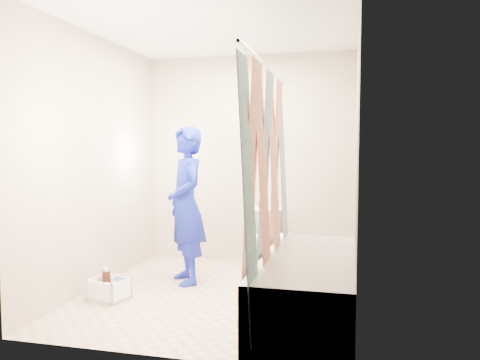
% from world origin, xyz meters
% --- Properties ---
extents(floor, '(2.60, 2.60, 0.00)m').
position_xyz_m(floor, '(0.00, 0.00, 0.00)').
color(floor, tan).
rests_on(floor, ground).
extents(ceiling, '(2.40, 2.60, 0.02)m').
position_xyz_m(ceiling, '(0.00, 0.00, 2.40)').
color(ceiling, silver).
rests_on(ceiling, wall_back).
extents(wall_back, '(2.40, 0.02, 2.40)m').
position_xyz_m(wall_back, '(0.00, 1.30, 1.20)').
color(wall_back, tan).
rests_on(wall_back, ground).
extents(wall_front, '(2.40, 0.02, 2.40)m').
position_xyz_m(wall_front, '(0.00, -1.30, 1.20)').
color(wall_front, tan).
rests_on(wall_front, ground).
extents(wall_left, '(0.02, 2.60, 2.40)m').
position_xyz_m(wall_left, '(-1.20, 0.00, 1.20)').
color(wall_left, tan).
rests_on(wall_left, ground).
extents(wall_right, '(0.02, 2.60, 2.40)m').
position_xyz_m(wall_right, '(1.20, 0.00, 1.20)').
color(wall_right, tan).
rests_on(wall_right, ground).
extents(bathtub, '(0.70, 1.75, 0.50)m').
position_xyz_m(bathtub, '(0.85, -0.43, 0.27)').
color(bathtub, white).
rests_on(bathtub, ground).
extents(curtain_rod, '(0.02, 1.90, 0.02)m').
position_xyz_m(curtain_rod, '(0.52, -0.43, 1.95)').
color(curtain_rod, silver).
rests_on(curtain_rod, wall_back).
extents(shower_curtain, '(0.06, 1.75, 1.80)m').
position_xyz_m(shower_curtain, '(0.52, -0.43, 1.02)').
color(shower_curtain, white).
rests_on(shower_curtain, curtain_rod).
extents(toilet, '(0.59, 0.75, 0.67)m').
position_xyz_m(toilet, '(0.30, 0.98, 0.33)').
color(toilet, silver).
rests_on(toilet, ground).
extents(tank_lid, '(0.45, 0.32, 0.03)m').
position_xyz_m(tank_lid, '(0.34, 0.88, 0.39)').
color(tank_lid, white).
rests_on(tank_lid, toilet).
extents(tank_internals, '(0.15, 0.09, 0.22)m').
position_xyz_m(tank_internals, '(0.20, 1.13, 0.66)').
color(tank_internals, black).
rests_on(tank_internals, toilet).
extents(plumber, '(0.63, 0.67, 1.54)m').
position_xyz_m(plumber, '(-0.42, 0.32, 0.77)').
color(plumber, '#0F3397').
rests_on(plumber, ground).
extents(cleaning_caddy, '(0.37, 0.32, 0.24)m').
position_xyz_m(cleaning_caddy, '(-0.89, -0.36, 0.09)').
color(cleaning_caddy, white).
rests_on(cleaning_caddy, ground).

